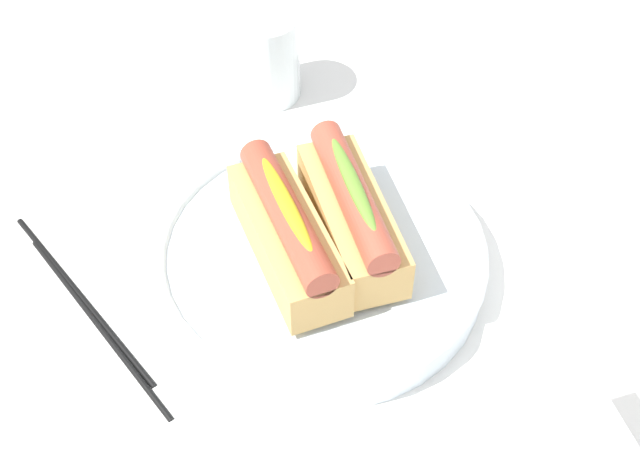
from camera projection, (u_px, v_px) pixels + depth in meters
ground_plane at (314, 282)px, 0.72m from camera, size 2.40×2.40×0.00m
serving_bowl at (320, 257)px, 0.71m from camera, size 0.27×0.27×0.03m
hotdog_front at (287, 232)px, 0.67m from camera, size 0.16×0.08×0.06m
hotdog_back at (352, 212)px, 0.69m from camera, size 0.15×0.06×0.06m
water_glass at (268, 58)px, 0.85m from camera, size 0.07×0.07×0.09m
chopstick_near at (97, 322)px, 0.69m from camera, size 0.20×0.11×0.01m
chopstick_far at (81, 295)px, 0.70m from camera, size 0.20×0.11×0.01m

